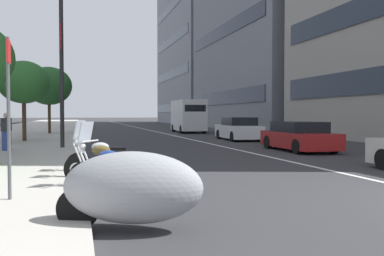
# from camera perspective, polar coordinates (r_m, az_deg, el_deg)

# --- Properties ---
(sidewalk_right_plaza) EXTENTS (160.00, 9.41, 0.15)m
(sidewalk_right_plaza) POSITION_cam_1_polar(r_m,az_deg,el_deg) (35.82, -22.73, -0.73)
(sidewalk_right_plaza) COLOR #B2ADA3
(sidewalk_right_plaza) RESTS_ON ground
(lane_centre_stripe) EXTENTS (110.00, 0.16, 0.01)m
(lane_centre_stripe) POSITION_cam_1_polar(r_m,az_deg,el_deg) (41.14, -5.57, -0.37)
(lane_centre_stripe) COLOR silver
(lane_centre_stripe) RESTS_ON ground
(motorcycle_nearest_camera) EXTENTS (1.45, 2.13, 1.12)m
(motorcycle_nearest_camera) POSITION_cam_1_polar(r_m,az_deg,el_deg) (5.85, -8.37, -8.19)
(motorcycle_nearest_camera) COLOR gray
(motorcycle_nearest_camera) RESTS_ON ground
(motorcycle_far_end_row) EXTENTS (1.30, 1.86, 1.48)m
(motorcycle_far_end_row) POSITION_cam_1_polar(r_m,az_deg,el_deg) (8.53, -10.65, -6.16)
(motorcycle_far_end_row) COLOR black
(motorcycle_far_end_row) RESTS_ON ground
(motorcycle_mid_row) EXTENTS (1.10, 2.02, 1.48)m
(motorcycle_mid_row) POSITION_cam_1_polar(r_m,az_deg,el_deg) (9.92, -11.71, -5.02)
(motorcycle_mid_row) COLOR black
(motorcycle_mid_row) RESTS_ON ground
(motorcycle_under_tarp) EXTENTS (0.71, 2.08, 1.47)m
(motorcycle_under_tarp) POSITION_cam_1_polar(r_m,az_deg,el_deg) (11.18, -11.87, -4.28)
(motorcycle_under_tarp) COLOR black
(motorcycle_under_tarp) RESTS_ON ground
(car_lead_in_lane) EXTENTS (4.40, 1.99, 1.30)m
(car_lead_in_lane) POSITION_cam_1_polar(r_m,az_deg,el_deg) (19.08, 14.50, -1.18)
(car_lead_in_lane) COLOR maroon
(car_lead_in_lane) RESTS_ON ground
(car_following_behind) EXTENTS (4.51, 2.05, 1.44)m
(car_following_behind) POSITION_cam_1_polar(r_m,az_deg,el_deg) (26.30, 6.40, -0.19)
(car_following_behind) COLOR silver
(car_following_behind) RESTS_ON ground
(delivery_van_ahead) EXTENTS (5.37, 2.34, 2.88)m
(delivery_van_ahead) POSITION_cam_1_polar(r_m,az_deg,el_deg) (36.85, -0.54, 1.75)
(delivery_van_ahead) COLOR silver
(delivery_van_ahead) RESTS_ON ground
(parking_sign_by_curb) EXTENTS (0.32, 0.06, 2.82)m
(parking_sign_by_curb) POSITION_cam_1_polar(r_m,az_deg,el_deg) (7.83, -23.94, 3.16)
(parking_sign_by_curb) COLOR #47494C
(parking_sign_by_curb) RESTS_ON sidewalk_right_plaza
(street_lamp_with_banners) EXTENTS (1.26, 2.15, 7.51)m
(street_lamp_with_banners) POSITION_cam_1_polar(r_m,az_deg,el_deg) (19.58, -16.63, 10.96)
(street_lamp_with_banners) COLOR #232326
(street_lamp_with_banners) RESTS_ON sidewalk_right_plaza
(street_tree_far_plaza) EXTENTS (2.79, 2.79, 4.45)m
(street_tree_far_plaza) POSITION_cam_1_polar(r_m,az_deg,el_deg) (24.95, -22.18, 5.84)
(street_tree_far_plaza) COLOR #473323
(street_tree_far_plaza) RESTS_ON sidewalk_right_plaza
(street_tree_by_lamp_post) EXTENTS (3.48, 3.48, 5.16)m
(street_tree_by_lamp_post) POSITION_cam_1_polar(r_m,az_deg,el_deg) (34.15, -19.10, 5.49)
(street_tree_by_lamp_post) COLOR #473323
(street_tree_by_lamp_post) RESTS_ON sidewalk_right_plaza
(pedestrian_on_plaza) EXTENTS (0.46, 0.38, 1.55)m
(pedestrian_on_plaza) POSITION_cam_1_polar(r_m,az_deg,el_deg) (18.53, -24.22, -0.46)
(pedestrian_on_plaza) COLOR #33478C
(pedestrian_on_plaza) RESTS_ON sidewalk_right_plaza
(office_tower_near_left) EXTENTS (26.25, 18.60, 34.36)m
(office_tower_near_left) POSITION_cam_1_polar(r_m,az_deg,el_deg) (77.29, 4.01, 13.51)
(office_tower_near_left) COLOR gray
(office_tower_near_left) RESTS_ON ground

